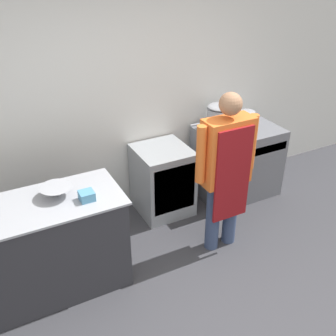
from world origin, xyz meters
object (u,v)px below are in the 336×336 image
(person_cook, at_px, (226,166))
(mixing_bowl, at_px, (57,192))
(sauce_pot, at_px, (247,116))
(stove, at_px, (237,161))
(stock_pot, at_px, (220,116))
(plastic_tub, at_px, (87,196))
(fridge_unit, at_px, (163,180))

(person_cook, relative_size, mixing_bowl, 6.05)
(person_cook, bearing_deg, sauce_pot, 43.92)
(mixing_bowl, xyz_separation_m, sauce_pot, (2.47, 0.65, -0.00))
(sauce_pot, bearing_deg, stove, -147.59)
(stove, height_order, stock_pot, stock_pot)
(person_cook, relative_size, sauce_pot, 8.42)
(sauce_pot, bearing_deg, plastic_tub, -160.27)
(fridge_unit, relative_size, plastic_tub, 6.66)
(stove, xyz_separation_m, mixing_bowl, (-2.28, -0.52, 0.52))
(person_cook, height_order, mixing_bowl, person_cook)
(sauce_pot, bearing_deg, stock_pot, 180.00)
(fridge_unit, relative_size, stock_pot, 2.66)
(fridge_unit, distance_m, stock_pot, 1.00)
(fridge_unit, xyz_separation_m, plastic_tub, (-1.08, -0.76, 0.55))
(stove, bearing_deg, stock_pot, 150.56)
(person_cook, xyz_separation_m, mixing_bowl, (-1.53, 0.26, 0.02))
(stove, relative_size, plastic_tub, 8.00)
(mixing_bowl, distance_m, sauce_pot, 2.56)
(fridge_unit, bearing_deg, sauce_pot, 2.68)
(mixing_bowl, bearing_deg, person_cook, -9.56)
(mixing_bowl, relative_size, plastic_tub, 2.29)
(mixing_bowl, height_order, sauce_pot, sauce_pot)
(stove, bearing_deg, sauce_pot, 32.41)
(fridge_unit, xyz_separation_m, sauce_pot, (1.19, 0.06, 0.56))
(stock_pot, bearing_deg, stove, -29.44)
(plastic_tub, height_order, sauce_pot, sauce_pot)
(stock_pot, bearing_deg, person_cook, -120.46)
(person_cook, distance_m, plastic_tub, 1.33)
(stove, relative_size, sauce_pot, 4.88)
(mixing_bowl, bearing_deg, stove, 12.94)
(fridge_unit, bearing_deg, stove, -3.82)
(plastic_tub, relative_size, stock_pot, 0.40)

